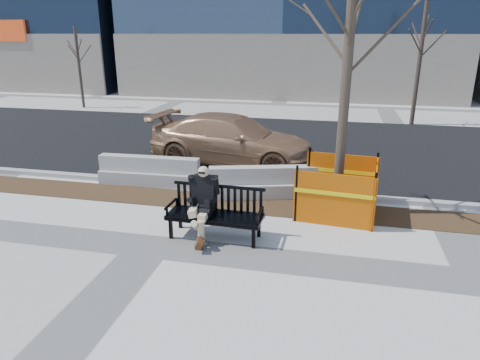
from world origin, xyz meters
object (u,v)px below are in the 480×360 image
object	(u,v)px
tree_fence	(336,212)
bench	(215,237)
seated_man	(204,235)
jersey_barrier_right	(265,197)
jersey_barrier_left	(150,184)
sedan	(233,163)

from	to	relation	value
tree_fence	bench	bearing A→B (deg)	-141.85
seated_man	jersey_barrier_right	size ratio (longest dim) A/B	0.51
bench	seated_man	world-z (taller)	seated_man
bench	jersey_barrier_left	distance (m)	3.91
jersey_barrier_right	sedan	bearing A→B (deg)	103.20
jersey_barrier_left	tree_fence	bearing A→B (deg)	-11.74
bench	sedan	distance (m)	5.47
seated_man	sedan	bearing A→B (deg)	98.60
bench	jersey_barrier_right	size ratio (longest dim) A/B	0.70
bench	seated_man	bearing A→B (deg)	168.76
bench	sedan	xyz separation A→B (m)	(-0.92, 5.39, 0.00)
seated_man	jersey_barrier_left	xyz separation A→B (m)	(-2.43, 2.76, 0.00)
tree_fence	sedan	size ratio (longest dim) A/B	1.22
bench	jersey_barrier_right	world-z (taller)	bench
bench	jersey_barrier_left	size ratio (longest dim) A/B	0.71
sedan	jersey_barrier_right	distance (m)	3.21
seated_man	tree_fence	distance (m)	3.32
seated_man	jersey_barrier_left	distance (m)	3.68
tree_fence	jersey_barrier_right	xyz separation A→B (m)	(-1.84, 0.64, 0.00)
bench	seated_man	size ratio (longest dim) A/B	1.37
tree_fence	jersey_barrier_right	world-z (taller)	tree_fence
seated_man	jersey_barrier_left	bearing A→B (deg)	133.09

